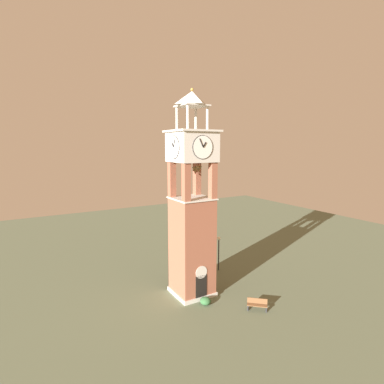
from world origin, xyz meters
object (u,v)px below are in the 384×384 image
at_px(trash_bin, 184,271).
at_px(clock_tower, 192,215).
at_px(park_bench, 257,304).
at_px(lamp_post, 219,247).

bearing_deg(trash_bin, clock_tower, -109.14).
xyz_separation_m(park_bench, trash_bin, (-1.76, 8.91, -0.08)).
distance_m(clock_tower, lamp_post, 7.42).
bearing_deg(clock_tower, park_bench, -58.97).
bearing_deg(clock_tower, trash_bin, 70.86).
distance_m(lamp_post, trash_bin, 4.36).
distance_m(clock_tower, trash_bin, 7.88).
height_order(park_bench, lamp_post, lamp_post).
height_order(clock_tower, park_bench, clock_tower).
bearing_deg(trash_bin, lamp_post, -12.44).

